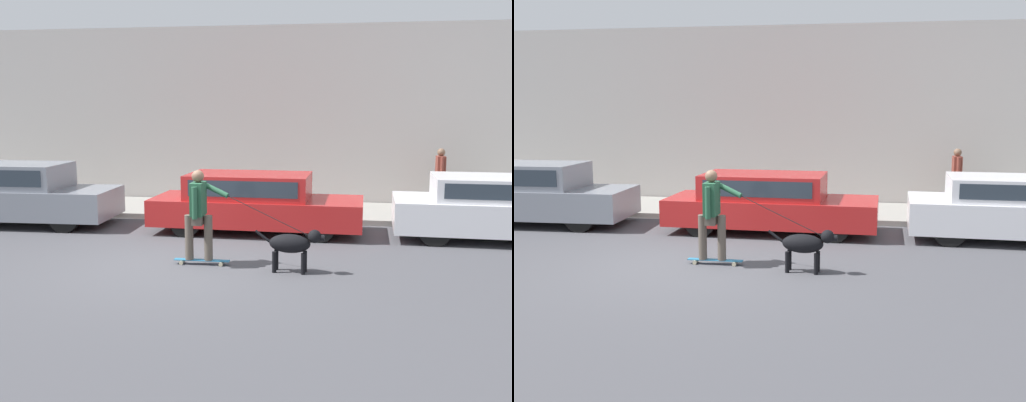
% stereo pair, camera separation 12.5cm
% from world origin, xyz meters
% --- Properties ---
extents(ground_plane, '(36.00, 36.00, 0.00)m').
position_xyz_m(ground_plane, '(0.00, 0.00, 0.00)').
color(ground_plane, '#47474C').
extents(back_wall, '(32.00, 0.30, 4.80)m').
position_xyz_m(back_wall, '(0.00, 6.68, 2.40)').
color(back_wall, '#B2ADA8').
rests_on(back_wall, ground_plane).
extents(sidewalk_curb, '(30.00, 2.59, 0.13)m').
position_xyz_m(sidewalk_curb, '(0.00, 5.21, 0.06)').
color(sidewalk_curb, gray).
rests_on(sidewalk_curb, ground_plane).
extents(parked_car_0, '(4.27, 1.82, 1.40)m').
position_xyz_m(parked_car_0, '(-4.56, 2.88, 0.68)').
color(parked_car_0, black).
rests_on(parked_car_0, ground_plane).
extents(parked_car_1, '(4.49, 1.77, 1.26)m').
position_xyz_m(parked_car_1, '(0.84, 2.88, 0.63)').
color(parked_car_1, black).
rests_on(parked_car_1, ground_plane).
extents(parked_car_2, '(4.12, 1.90, 1.29)m').
position_xyz_m(parked_car_2, '(5.74, 2.88, 0.64)').
color(parked_car_2, black).
rests_on(parked_car_2, ground_plane).
extents(dog, '(1.15, 0.37, 0.73)m').
position_xyz_m(dog, '(1.96, -0.14, 0.47)').
color(dog, black).
rests_on(dog, ground_plane).
extents(skateboarder, '(2.42, 0.59, 1.63)m').
position_xyz_m(skateboarder, '(0.34, 0.10, 0.92)').
color(skateboarder, beige).
rests_on(skateboarder, ground_plane).
extents(pedestrian_with_bag, '(0.21, 0.69, 1.52)m').
position_xyz_m(pedestrian_with_bag, '(5.05, 5.71, 0.96)').
color(pedestrian_with_bag, brown).
rests_on(pedestrian_with_bag, sidewalk_curb).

